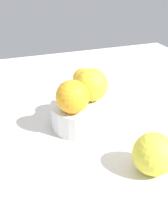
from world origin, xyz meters
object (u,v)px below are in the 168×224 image
object	(u,v)px
fruit_bowl	(84,115)
orange_in_bowl_1	(72,97)
orange_in_bowl_0	(91,85)
orange_loose_0	(154,154)
orange_loose_1	(83,79)

from	to	relation	value
fruit_bowl	orange_in_bowl_1	world-z (taller)	orange_in_bowl_1
orange_in_bowl_0	orange_in_bowl_1	size ratio (longest dim) A/B	1.06
orange_in_bowl_1	fruit_bowl	bearing A→B (deg)	128.31
orange_in_bowl_1	orange_loose_0	bearing A→B (deg)	29.02
fruit_bowl	orange_in_bowl_0	size ratio (longest dim) A/B	2.03
fruit_bowl	orange_loose_1	bearing A→B (deg)	160.54
fruit_bowl	orange_loose_0	size ratio (longest dim) A/B	1.96
orange_in_bowl_0	orange_in_bowl_1	distance (cm)	6.97
fruit_bowl	orange_loose_0	world-z (taller)	orange_loose_0
orange_loose_1	orange_in_bowl_0	bearing A→B (deg)	-14.30
orange_in_bowl_1	orange_loose_0	xyz separation A→B (cm)	(16.85, 9.35, -5.08)
fruit_bowl	orange_loose_1	distance (cm)	20.50
fruit_bowl	orange_loose_1	world-z (taller)	orange_loose_1
orange_loose_0	orange_in_bowl_1	bearing A→B (deg)	-150.98
orange_in_bowl_0	fruit_bowl	bearing A→B (deg)	-62.33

